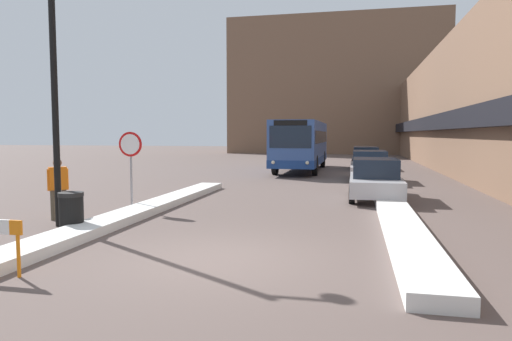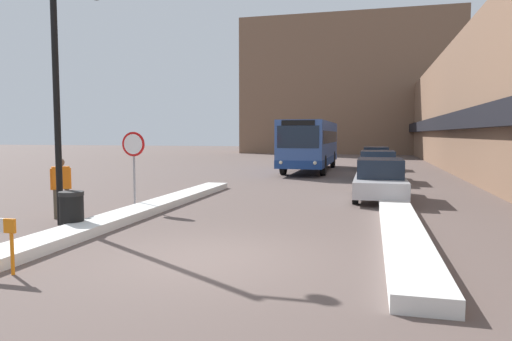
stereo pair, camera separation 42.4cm
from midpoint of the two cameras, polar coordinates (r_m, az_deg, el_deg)
ground_plane at (r=8.71m, az=-6.21°, el=-10.97°), size 160.00×160.00×0.00m
building_row_right at (r=32.82m, az=25.26°, el=6.98°), size 5.50×60.00×7.98m
building_backdrop_far at (r=58.70m, az=9.71°, el=10.24°), size 26.00×8.00×16.48m
snow_bank_left at (r=14.11m, az=-14.38°, el=-4.63°), size 0.90×12.77×0.22m
snow_bank_right at (r=11.48m, az=16.76°, el=-6.66°), size 0.90×10.43×0.27m
city_bus at (r=29.37m, az=5.30°, el=3.32°), size 2.57×10.66×3.12m
parked_car_front at (r=16.97m, az=13.96°, el=-1.01°), size 1.80×4.34×1.46m
parked_car_middle at (r=23.49m, az=13.49°, el=0.55°), size 1.88×4.85×1.52m
parked_car_back at (r=31.41m, az=13.18°, el=1.53°), size 1.85×4.29×1.50m
stop_sign at (r=14.63m, az=-16.21°, el=2.09°), size 0.76×0.08×2.41m
street_lamp at (r=12.46m, az=-23.73°, el=10.80°), size 1.46×0.36×6.04m
pedestrian at (r=13.58m, az=-24.34°, el=-1.45°), size 0.46×0.46×1.67m
trash_bin at (r=11.86m, az=-23.04°, el=-4.78°), size 0.59×0.59×0.95m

